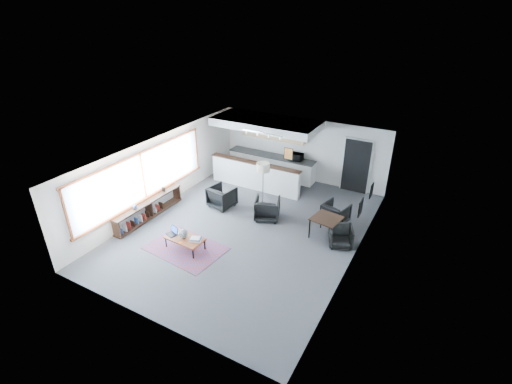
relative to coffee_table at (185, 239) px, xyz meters
The scene contains 21 objects.
room 2.34m from the coffee_table, 60.16° to the left, with size 7.02×9.02×2.62m.
window 2.81m from the coffee_table, 158.34° to the left, with size 0.10×5.95×1.66m.
console 2.38m from the coffee_table, 160.22° to the left, with size 0.35×3.00×0.80m.
kitchenette 5.66m from the coffee_table, 91.40° to the left, with size 4.20×1.96×2.60m.
doorway 7.16m from the coffee_table, 61.81° to the left, with size 1.10×0.12×2.15m.
track_light 4.63m from the coffee_table, 83.34° to the left, with size 1.60×0.07×0.15m.
wall_art_lower 5.20m from the coffee_table, 26.44° to the left, with size 0.03×0.38×0.48m.
wall_art_upper 5.87m from the coffee_table, 38.10° to the left, with size 0.03×0.34×0.44m.
kilim_rug 0.34m from the coffee_table, 135.00° to the right, with size 2.43×1.78×0.01m.
coffee_table is the anchor object (origin of this frame).
laptop 0.46m from the coffee_table, behind, with size 0.39×0.35×0.23m.
ceramic_pot 0.17m from the coffee_table, behind, with size 0.27×0.27×0.27m.
book_stack 0.38m from the coffee_table, ahead, with size 0.40×0.36×0.10m.
coaster 0.26m from the coffee_table, 82.30° to the right, with size 0.13×0.13×0.01m.
armchair_left 2.76m from the coffee_table, 99.82° to the left, with size 0.83×0.78×0.85m, color black.
armchair_right 3.08m from the coffee_table, 64.04° to the left, with size 0.81×0.76×0.84m, color black.
floor_lamp 3.79m from the coffee_table, 77.88° to the left, with size 0.63×0.63×1.66m.
dining_table 4.38m from the coffee_table, 37.14° to the left, with size 0.96×0.96×0.70m.
dining_chair_near 4.71m from the coffee_table, 31.10° to the left, with size 0.58×0.54×0.60m, color black.
dining_chair_far 5.02m from the coffee_table, 46.13° to the left, with size 0.65×0.61×0.67m, color black.
microwave 6.13m from the coffee_table, 80.75° to the left, with size 0.52×0.29×0.35m, color black.
Camera 1 is at (5.26, -8.88, 6.66)m, focal length 26.00 mm.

